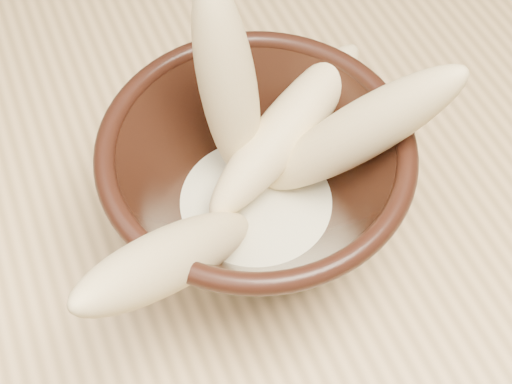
{
  "coord_description": "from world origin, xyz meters",
  "views": [
    {
      "loc": [
        -0.33,
        -0.38,
        1.17
      ],
      "look_at": [
        -0.23,
        -0.15,
        0.8
      ],
      "focal_mm": 50.0,
      "sensor_mm": 36.0,
      "label": 1
    }
  ],
  "objects": [
    {
      "name": "banana_left",
      "position": [
        -0.3,
        -0.19,
        0.84
      ],
      "size": [
        0.14,
        0.11,
        0.13
      ],
      "primitive_type": "ellipsoid",
      "rotation": [
        0.89,
        0.0,
        -0.99
      ],
      "color": "#D9BC80",
      "rests_on": "bowl"
    },
    {
      "name": "milk_puddle",
      "position": [
        -0.23,
        -0.15,
        0.78
      ],
      "size": [
        0.11,
        0.11,
        0.01
      ],
      "primitive_type": "cylinder",
      "color": "beige",
      "rests_on": "bowl"
    },
    {
      "name": "table",
      "position": [
        0.0,
        0.0,
        0.67
      ],
      "size": [
        1.2,
        0.8,
        0.75
      ],
      "color": "#DEB37A",
      "rests_on": "ground"
    },
    {
      "name": "bowl",
      "position": [
        -0.23,
        -0.15,
        0.81
      ],
      "size": [
        0.19,
        0.19,
        0.1
      ],
      "rotation": [
        0.0,
        0.0,
        0.14
      ],
      "color": "black",
      "rests_on": "table"
    },
    {
      "name": "banana_across",
      "position": [
        -0.2,
        -0.12,
        0.82
      ],
      "size": [
        0.15,
        0.1,
        0.07
      ],
      "primitive_type": "ellipsoid",
      "rotation": [
        1.35,
        0.0,
        2.05
      ],
      "color": "#D9BC80",
      "rests_on": "bowl"
    },
    {
      "name": "banana_right",
      "position": [
        -0.18,
        -0.16,
        0.85
      ],
      "size": [
        0.13,
        0.09,
        0.14
      ],
      "primitive_type": "ellipsoid",
      "rotation": [
        0.72,
        0.0,
        1.09
      ],
      "color": "#D9BC80",
      "rests_on": "bowl"
    },
    {
      "name": "banana_upright",
      "position": [
        -0.24,
        -0.11,
        0.86
      ],
      "size": [
        0.05,
        0.07,
        0.15
      ],
      "primitive_type": "ellipsoid",
      "rotation": [
        0.21,
        0.0,
        3.35
      ],
      "color": "#D9BC80",
      "rests_on": "bowl"
    }
  ]
}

